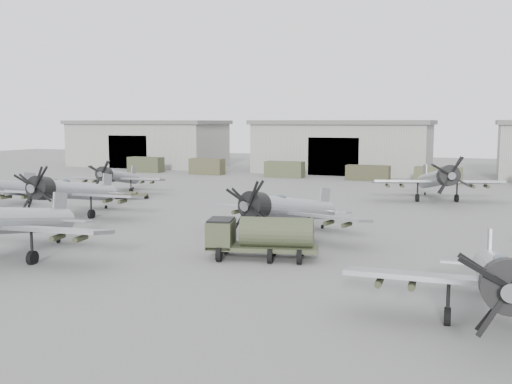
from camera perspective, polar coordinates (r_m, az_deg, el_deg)
ground at (r=39.79m, az=-11.94°, el=-5.33°), size 220.00×220.00×0.00m
hangar_left at (r=111.63m, az=-10.74°, el=4.82°), size 29.00×14.80×8.70m
hangar_center at (r=96.82m, az=8.71°, el=4.55°), size 29.00×14.80×8.70m
support_truck_1 at (r=97.97m, az=-10.97°, el=2.71°), size 6.03×2.20×2.54m
support_truck_2 at (r=92.30m, az=-4.93°, el=2.57°), size 5.56×2.20×2.58m
support_truck_3 at (r=87.23m, az=2.87°, el=2.28°), size 5.94×2.20×2.42m
support_truck_4 at (r=84.03m, az=11.13°, el=1.89°), size 6.20×2.20×2.18m
support_truck_5 at (r=82.83m, az=17.75°, el=1.63°), size 6.37×2.20×2.21m
aircraft_near_2 at (r=24.99m, az=23.08°, el=-7.80°), size 12.38×11.14×4.95m
aircraft_mid_1 at (r=52.79m, az=-18.07°, el=0.11°), size 13.06×11.75×5.22m
aircraft_mid_2 at (r=40.86m, az=2.99°, el=-1.65°), size 12.44×11.20×4.96m
aircraft_far_0 at (r=69.06m, az=-13.74°, el=1.52°), size 11.23×10.11×4.46m
aircraft_far_1 at (r=62.96m, az=17.74°, el=1.27°), size 13.53×12.18×5.42m
fuel_tanker at (r=35.17m, az=0.49°, el=-4.30°), size 7.12×4.23×2.62m
tug_trailer at (r=64.81m, az=-14.32°, el=-0.24°), size 6.23×3.29×1.25m
ground_crew at (r=69.18m, az=-19.32°, el=0.46°), size 0.52×0.75×1.96m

